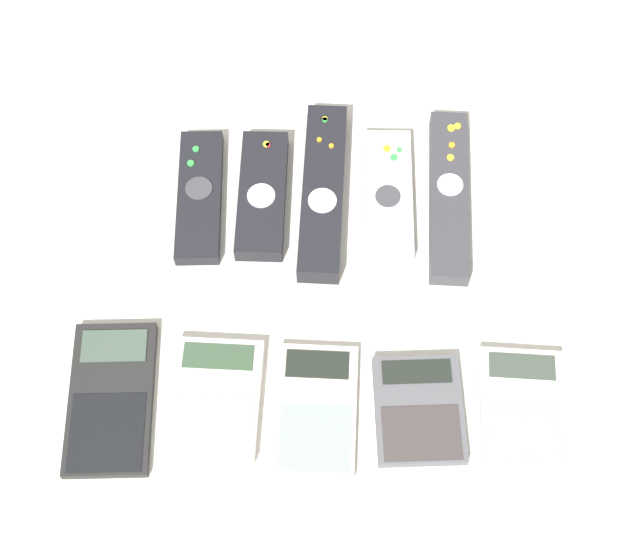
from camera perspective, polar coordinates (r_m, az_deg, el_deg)
ground_plane at (r=0.94m, az=-0.05°, el=-1.95°), size 3.00×3.00×0.00m
remote_0 at (r=1.00m, az=-7.71°, el=5.34°), size 0.06×0.17×0.02m
remote_1 at (r=0.99m, az=-3.72°, el=5.45°), size 0.05×0.16×0.02m
remote_2 at (r=0.99m, az=0.26°, el=5.69°), size 0.05×0.22×0.03m
remote_3 at (r=0.99m, az=4.31°, el=5.47°), size 0.06×0.16×0.02m
remote_4 at (r=1.00m, az=8.24°, el=5.37°), size 0.05×0.21×0.02m
calculator_0 at (r=0.92m, az=-13.23°, el=-7.37°), size 0.09×0.16×0.01m
calculator_1 at (r=0.90m, az=-6.75°, el=-7.55°), size 0.09×0.13×0.02m
calculator_2 at (r=0.89m, az=-0.18°, el=-8.28°), size 0.08×0.13×0.01m
calculator_3 at (r=0.90m, az=6.35°, el=-8.26°), size 0.09×0.12×0.01m
calculator_4 at (r=0.91m, az=12.82°, el=-7.94°), size 0.09×0.12×0.01m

